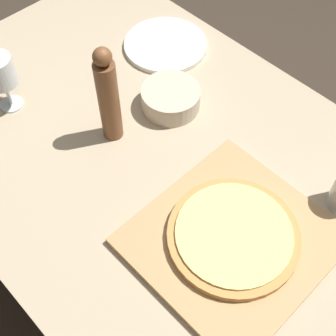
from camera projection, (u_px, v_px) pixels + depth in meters
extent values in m
plane|color=#382D23|center=(158.00, 270.00, 1.71)|extent=(12.00, 12.00, 0.00)
cube|color=tan|center=(153.00, 153.00, 1.14)|extent=(0.89, 1.36, 0.03)
cylinder|color=brown|center=(119.00, 65.00, 1.84)|extent=(0.06, 0.06, 0.69)
cube|color=tan|center=(232.00, 240.00, 0.97)|extent=(0.38, 0.36, 0.02)
cylinder|color=#C68947|center=(233.00, 236.00, 0.96)|extent=(0.27, 0.27, 0.02)
cylinder|color=#EAD67A|center=(234.00, 233.00, 0.95)|extent=(0.24, 0.24, 0.01)
cylinder|color=brown|center=(109.00, 102.00, 1.06)|extent=(0.05, 0.05, 0.22)
sphere|color=brown|center=(102.00, 57.00, 0.95)|extent=(0.04, 0.04, 0.04)
cylinder|color=silver|center=(12.00, 104.00, 1.21)|extent=(0.06, 0.06, 0.00)
cylinder|color=silver|center=(7.00, 93.00, 1.17)|extent=(0.01, 0.01, 0.07)
cylinder|color=beige|center=(171.00, 98.00, 1.18)|extent=(0.15, 0.15, 0.06)
cylinder|color=silver|center=(165.00, 45.00, 1.33)|extent=(0.24, 0.24, 0.01)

